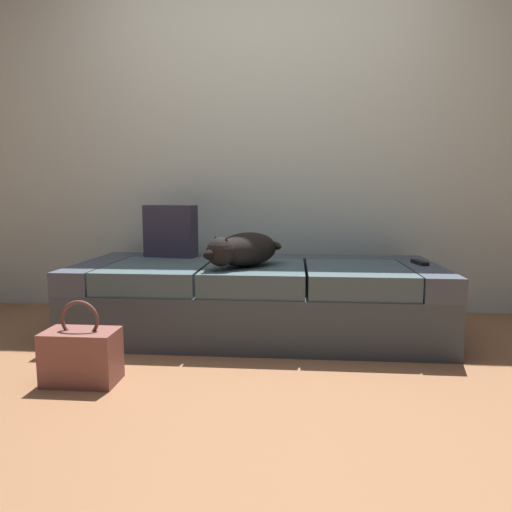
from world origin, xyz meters
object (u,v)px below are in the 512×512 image
at_px(tv_remote, 420,262).
at_px(throw_pillow, 171,231).
at_px(couch, 257,298).
at_px(handbag, 82,355).
at_px(dog_dark, 243,250).

relative_size(tv_remote, throw_pillow, 0.44).
bearing_deg(couch, tv_remote, 2.13).
bearing_deg(couch, handbag, -131.32).
relative_size(dog_dark, tv_remote, 3.40).
height_order(couch, tv_remote, tv_remote).
bearing_deg(throw_pillow, handbag, -96.85).
height_order(throw_pillow, handbag, throw_pillow).
xyz_separation_m(dog_dark, handbag, (-0.65, -0.67, -0.40)).
bearing_deg(handbag, couch, 48.68).
xyz_separation_m(dog_dark, throw_pillow, (-0.52, 0.39, 0.07)).
bearing_deg(handbag, tv_remote, 26.86).
height_order(couch, handbag, couch).
distance_m(throw_pillow, handbag, 1.16).
distance_m(tv_remote, throw_pillow, 1.57).
distance_m(dog_dark, handbag, 1.01).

